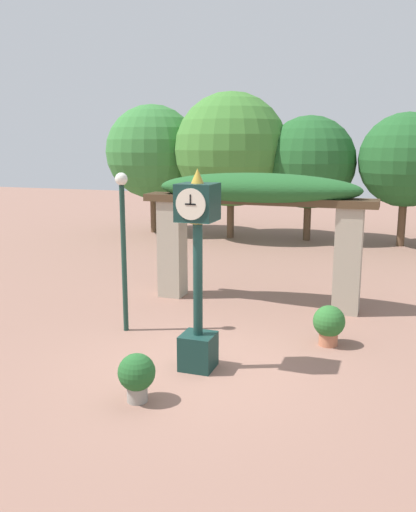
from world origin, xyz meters
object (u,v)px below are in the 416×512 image
pedestal_clock (198,270)px  lamp_post (123,234)px  potted_plant_near_right (329,323)px  potted_plant_near_left (137,375)px

pedestal_clock → lamp_post: (-2.01, 1.27, 0.28)m
lamp_post → pedestal_clock: bearing=-32.4°
potted_plant_near_right → lamp_post: 4.26m
potted_plant_near_right → pedestal_clock: bearing=-137.3°
potted_plant_near_left → potted_plant_near_right: (2.35, 3.19, 0.01)m
pedestal_clock → lamp_post: size_ratio=1.05×
lamp_post → potted_plant_near_left: bearing=-59.5°
pedestal_clock → potted_plant_near_right: pedestal_clock is taller
potted_plant_near_right → lamp_post: (-3.93, -0.50, 1.54)m
lamp_post → potted_plant_near_right: bearing=7.3°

